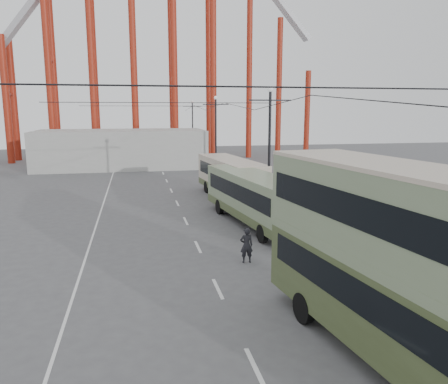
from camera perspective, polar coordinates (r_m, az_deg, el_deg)
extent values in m
plane|color=#4C4C4F|center=(15.93, 5.72, -17.73)|extent=(160.00, 160.00, 0.00)
cube|color=silver|center=(33.39, -5.63, -2.52)|extent=(0.15, 82.00, 0.01)
cube|color=silver|center=(35.55, 4.52, -1.70)|extent=(0.12, 120.00, 0.01)
cube|color=silver|center=(34.31, -15.83, -2.52)|extent=(0.12, 120.00, 0.01)
cylinder|color=black|center=(33.02, 5.93, 5.23)|extent=(0.20, 0.20, 9.00)
cylinder|color=black|center=(33.68, 5.79, -1.99)|extent=(0.44, 0.44, 0.50)
cube|color=black|center=(32.89, 6.06, 11.84)|extent=(3.20, 0.10, 0.10)
sphere|color=white|center=(32.92, 6.08, 13.23)|extent=(0.44, 0.44, 0.44)
cylinder|color=black|center=(54.36, -1.07, 7.36)|extent=(0.20, 0.20, 9.00)
cylinder|color=black|center=(54.76, -1.06, 2.91)|extent=(0.44, 0.44, 0.50)
cube|color=black|center=(54.28, -1.08, 11.37)|extent=(3.20, 0.10, 0.10)
sphere|color=white|center=(54.30, -1.09, 12.21)|extent=(0.44, 0.44, 0.44)
cylinder|color=black|center=(76.07, -4.12, 8.25)|extent=(0.20, 0.20, 9.00)
cylinder|color=black|center=(76.36, -4.08, 5.06)|extent=(0.44, 0.44, 0.50)
cube|color=black|center=(76.02, -4.16, 11.11)|extent=(3.20, 0.10, 0.10)
sphere|color=white|center=(76.03, -4.17, 11.71)|extent=(0.44, 0.44, 0.44)
cylinder|color=maroon|center=(70.64, -26.57, 10.66)|extent=(1.00, 1.00, 18.00)
cylinder|color=maroon|center=(74.52, -25.78, 10.66)|extent=(1.00, 1.00, 18.00)
cylinder|color=maroon|center=(69.62, -21.95, 14.74)|extent=(1.00, 1.00, 27.00)
cylinder|color=maroon|center=(73.55, -21.39, 14.51)|extent=(1.00, 1.00, 27.00)
cylinder|color=maroon|center=(69.40, -17.08, 18.79)|extent=(1.00, 1.00, 36.00)
cylinder|color=maroon|center=(73.34, -16.78, 18.34)|extent=(1.00, 1.00, 36.00)
cylinder|color=maroon|center=(69.99, -11.99, 22.69)|extent=(1.00, 1.00, 45.00)
cylinder|color=maroon|center=(73.90, -11.98, 22.03)|extent=(1.00, 1.00, 45.00)
cylinder|color=maroon|center=(72.12, 3.33, 16.49)|extent=(0.90, 0.90, 30.00)
cylinder|color=maroon|center=(73.25, 7.18, 13.19)|extent=(0.90, 0.90, 22.00)
cylinder|color=maroon|center=(74.91, 10.79, 9.97)|extent=(0.90, 0.90, 14.00)
cube|color=#9E9EA2|center=(75.00, 7.43, 23.16)|extent=(9.89, 2.00, 10.87)
cube|color=#999A95|center=(60.60, -13.20, 5.52)|extent=(22.00, 10.00, 5.00)
cube|color=#3A4424|center=(14.32, 21.51, -13.62)|extent=(4.30, 11.47, 2.46)
cube|color=black|center=(14.13, 21.65, -11.75)|extent=(4.03, 9.26, 1.01)
cube|color=#6A7A59|center=(13.83, 21.91, -8.30)|extent=(4.32, 11.47, 0.34)
cube|color=#6A7A59|center=(13.46, 22.31, -2.65)|extent=(4.30, 11.47, 2.46)
cube|color=black|center=(13.44, 22.35, -2.18)|extent=(4.24, 10.81, 0.95)
cube|color=#B8A894|center=(13.24, 22.71, 2.83)|extent=(4.32, 11.47, 0.13)
cylinder|color=black|center=(16.48, 10.38, -14.67)|extent=(0.46, 1.15, 1.12)
cylinder|color=black|center=(17.78, 17.67, -13.06)|extent=(0.46, 1.15, 1.12)
cube|color=#6A7A59|center=(29.15, 4.00, -0.59)|extent=(4.36, 12.26, 2.62)
cube|color=black|center=(29.07, 4.01, 0.25)|extent=(4.22, 10.97, 1.04)
cube|color=#3A4424|center=(29.37, 3.98, -2.58)|extent=(4.39, 12.27, 0.55)
cube|color=#6A7A59|center=(28.92, 4.04, 2.12)|extent=(4.38, 12.27, 0.17)
cylinder|color=black|center=(32.08, -0.46, -2.02)|extent=(0.45, 1.12, 1.09)
cylinder|color=black|center=(32.95, 3.60, -1.71)|extent=(0.45, 1.12, 1.09)
cylinder|color=black|center=(25.59, 4.83, -5.33)|extent=(0.45, 1.12, 1.09)
cylinder|color=black|center=(26.67, 9.69, -4.79)|extent=(0.45, 1.12, 1.09)
cube|color=#B8A894|center=(37.88, 0.87, 2.05)|extent=(4.05, 11.27, 2.65)
cube|color=black|center=(37.82, 0.87, 2.71)|extent=(3.94, 9.96, 1.05)
cube|color=#3A4424|center=(38.05, 0.86, 0.49)|extent=(4.08, 11.28, 0.55)
cube|color=#B8A894|center=(37.70, 0.87, 4.17)|extent=(4.07, 11.27, 0.18)
cylinder|color=black|center=(40.42, -2.15, 0.60)|extent=(0.44, 1.13, 1.10)
cylinder|color=black|center=(41.18, 1.18, 0.79)|extent=(0.44, 1.13, 1.10)
cylinder|color=black|center=(34.64, 0.72, -1.07)|extent=(0.44, 1.13, 1.10)
cylinder|color=black|center=(35.52, 4.52, -0.81)|extent=(0.44, 1.13, 1.10)
imported|color=black|center=(22.05, 2.96, -6.97)|extent=(0.67, 0.45, 1.80)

